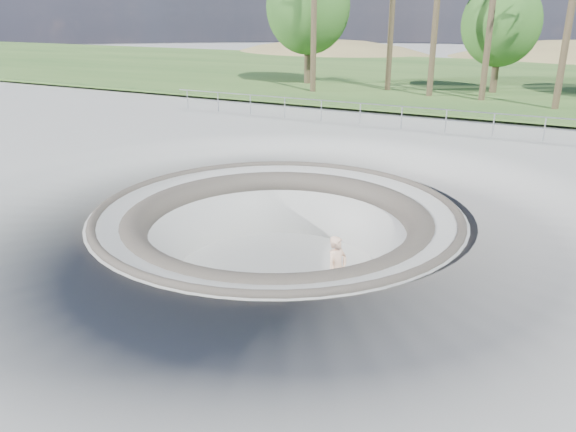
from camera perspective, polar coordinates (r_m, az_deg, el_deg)
The scene contains 9 objects.
ground at distance 15.75m, azimuth -1.07°, elevation 0.62°, with size 180.00×180.00×0.00m, color #9A9995.
skate_bowl at distance 16.46m, azimuth -1.03°, elevation -5.39°, with size 14.00×14.00×4.10m.
grass_strip at distance 47.86m, azimuth 19.05°, elevation 13.10°, with size 180.00×36.00×0.12m.
distant_hills at distance 71.38m, azimuth 24.38°, elevation 8.53°, with size 103.20×45.00×28.60m.
safety_railing at distance 26.44m, azimuth 11.47°, elevation 9.83°, with size 25.00×0.06×1.03m.
skateboard at distance 14.77m, azimuth 4.86°, elevation -8.68°, with size 0.80×0.34×0.08m.
skater at distance 14.35m, azimuth 4.97°, elevation -5.47°, with size 0.66×0.43×1.80m, color beige.
bushy_tree_left at distance 41.45m, azimuth 2.04°, elevation 20.48°, with size 5.92×5.39×8.55m.
bushy_tree_mid at distance 38.96m, azimuth 20.83°, elevation 17.80°, with size 4.81×4.37×6.94m.
Camera 1 is at (7.03, -13.07, 5.29)m, focal length 35.00 mm.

